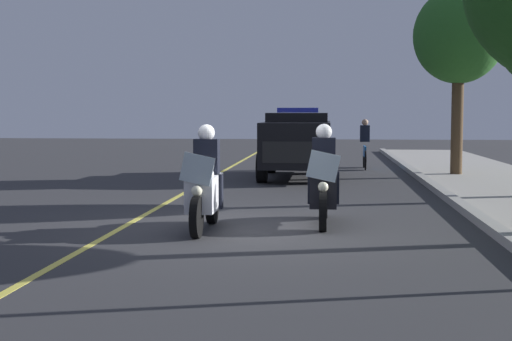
{
  "coord_description": "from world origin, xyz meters",
  "views": [
    {
      "loc": [
        11.89,
        1.26,
        1.91
      ],
      "look_at": [
        -0.68,
        0.0,
        0.9
      ],
      "focal_mm": 50.86,
      "sensor_mm": 36.0,
      "label": 1
    }
  ],
  "objects_px": {
    "police_motorcycle_lead_left": "(205,187)",
    "cyclist_background": "(365,144)",
    "tree_behind_suv": "(459,37)",
    "police_suv": "(297,141)",
    "police_motorcycle_lead_right": "(323,184)"
  },
  "relations": [
    {
      "from": "police_motorcycle_lead_right",
      "to": "police_suv",
      "type": "distance_m",
      "value": 8.92
    },
    {
      "from": "police_suv",
      "to": "tree_behind_suv",
      "type": "xyz_separation_m",
      "value": [
        -0.63,
        4.67,
        3.05
      ]
    },
    {
      "from": "tree_behind_suv",
      "to": "cyclist_background",
      "type": "bearing_deg",
      "value": -138.96
    },
    {
      "from": "police_motorcycle_lead_right",
      "to": "tree_behind_suv",
      "type": "xyz_separation_m",
      "value": [
        -9.51,
        3.85,
        3.41
      ]
    },
    {
      "from": "police_suv",
      "to": "tree_behind_suv",
      "type": "relative_size",
      "value": 0.9
    },
    {
      "from": "police_motorcycle_lead_left",
      "to": "police_suv",
      "type": "height_order",
      "value": "police_suv"
    },
    {
      "from": "tree_behind_suv",
      "to": "police_motorcycle_lead_left",
      "type": "bearing_deg",
      "value": -29.2
    },
    {
      "from": "police_motorcycle_lead_left",
      "to": "cyclist_background",
      "type": "relative_size",
      "value": 1.22
    },
    {
      "from": "police_motorcycle_lead_left",
      "to": "cyclist_background",
      "type": "height_order",
      "value": "police_motorcycle_lead_left"
    },
    {
      "from": "police_suv",
      "to": "tree_behind_suv",
      "type": "distance_m",
      "value": 5.61
    },
    {
      "from": "police_motorcycle_lead_right",
      "to": "tree_behind_suv",
      "type": "height_order",
      "value": "tree_behind_suv"
    },
    {
      "from": "cyclist_background",
      "to": "tree_behind_suv",
      "type": "relative_size",
      "value": 0.32
    },
    {
      "from": "police_motorcycle_lead_right",
      "to": "cyclist_background",
      "type": "xyz_separation_m",
      "value": [
        -12.43,
        1.31,
        0.14
      ]
    },
    {
      "from": "police_motorcycle_lead_left",
      "to": "police_motorcycle_lead_right",
      "type": "height_order",
      "value": "same"
    },
    {
      "from": "police_motorcycle_lead_right",
      "to": "police_motorcycle_lead_left",
      "type": "bearing_deg",
      "value": -67.14
    }
  ]
}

